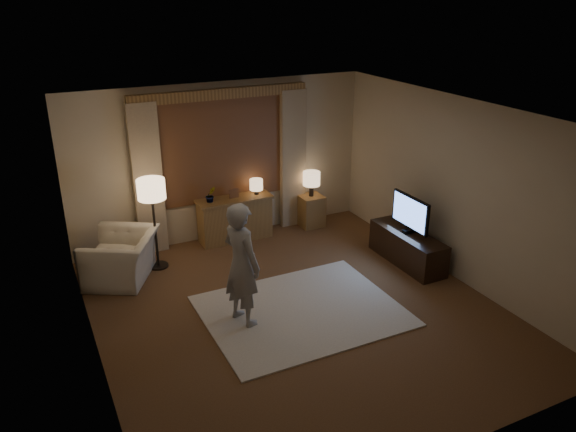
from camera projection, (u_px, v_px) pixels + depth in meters
room at (281, 204)px, 7.29m from camera, size 5.04×5.54×2.64m
rug at (302, 311)px, 7.37m from camera, size 2.50×2.00×0.02m
sideboard at (235, 220)px, 9.36m from camera, size 1.20×0.40×0.70m
picture_frame at (234, 194)px, 9.19m from camera, size 0.16×0.02×0.20m
plant at (211, 195)px, 9.01m from camera, size 0.17×0.13×0.30m
table_lamp_sideboard at (256, 185)px, 9.32m from camera, size 0.22×0.22×0.30m
floor_lamp at (152, 194)px, 8.11m from camera, size 0.41×0.41×1.40m
armchair at (121, 257)px, 8.08m from camera, size 1.31×1.36×0.68m
side_table at (311, 211)px, 9.93m from camera, size 0.40×0.40×0.56m
table_lamp_side at (311, 179)px, 9.70m from camera, size 0.30×0.30×0.44m
tv_stand at (407, 248)px, 8.60m from camera, size 0.45×1.40×0.50m
tv at (410, 213)px, 8.38m from camera, size 0.20×0.81×0.59m
person at (242, 264)px, 6.85m from camera, size 0.54×0.67×1.60m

